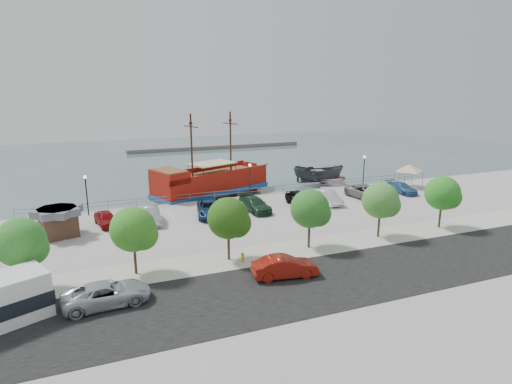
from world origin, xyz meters
name	(u,v)px	position (x,y,z in m)	size (l,w,h in m)	color
ground	(272,223)	(0.00, 0.00, -1.00)	(160.00, 160.00, 0.00)	#3A5052
land_slab	(408,316)	(0.00, -21.00, -0.60)	(100.00, 58.00, 1.20)	#9D9C98
street	(361,274)	(0.00, -16.00, 0.01)	(100.00, 8.00, 0.04)	black
sidewalk	(319,246)	(0.00, -10.00, 0.01)	(100.00, 4.00, 0.05)	beige
seawall_railing	(246,192)	(0.00, 7.80, 0.53)	(50.00, 0.06, 1.00)	slate
far_shore	(216,147)	(10.00, 55.00, -0.60)	(40.00, 3.00, 0.80)	#686059
pirate_ship	(219,182)	(-1.85, 13.00, 0.90)	(18.21, 11.10, 11.35)	#99150B
patrol_boat	(318,176)	(13.19, 13.49, 0.37)	(2.66, 7.07, 2.74)	#373C43
speedboat	(330,180)	(14.98, 12.99, -0.19)	(5.57, 7.80, 1.62)	silver
dock_west	(137,211)	(-12.90, 9.20, -0.79)	(7.40, 2.11, 0.42)	gray
dock_mid	(295,195)	(7.31, 9.20, -0.80)	(7.02, 2.01, 0.40)	gray
dock_east	(346,189)	(15.30, 9.20, -0.80)	(6.95, 1.98, 0.40)	#979693
shed	(58,221)	(-20.51, 0.76, 1.40)	(3.97, 3.97, 2.64)	#4F3123
canopy_tent	(409,164)	(21.76, 4.59, 3.05)	(4.91, 4.91, 3.51)	slate
street_van	(107,294)	(-17.14, -13.91, 0.73)	(2.43, 5.28, 1.47)	#A6ABB1
street_sedan	(285,267)	(-5.25, -14.35, 0.77)	(1.62, 4.66, 1.53)	maroon
fire_hydrant	(243,257)	(-7.15, -10.80, 0.42)	(0.27, 0.27, 0.77)	orange
lamp_post_left	(86,188)	(-18.00, 6.50, 2.94)	(0.36, 0.36, 4.28)	black
lamp_post_mid	(250,175)	(0.00, 6.50, 2.94)	(0.36, 0.36, 4.28)	black
lamp_post_right	(364,166)	(16.00, 6.50, 2.94)	(0.36, 0.36, 4.28)	black
tree_a	(23,244)	(-21.85, -10.07, 3.30)	(3.30, 3.20, 5.00)	#473321
tree_b	(135,231)	(-14.85, -10.07, 3.30)	(3.30, 3.20, 5.00)	#473321
tree_c	(230,219)	(-7.85, -10.07, 3.30)	(3.30, 3.20, 5.00)	#473321
tree_d	(312,210)	(-0.85, -10.07, 3.30)	(3.30, 3.20, 5.00)	#473321
tree_e	(382,202)	(6.15, -10.07, 3.30)	(3.30, 3.20, 5.00)	#473321
tree_f	(444,194)	(13.15, -10.07, 3.30)	(3.30, 3.20, 5.00)	#473321
parked_car_a	(106,218)	(-16.43, 2.36, 0.70)	(1.65, 4.09, 1.39)	maroon
parked_car_b	(151,215)	(-12.31, 1.57, 0.77)	(1.64, 4.70, 1.55)	#AAAAAA
parked_car_c	(210,208)	(-6.21, 1.75, 0.78)	(2.60, 5.64, 1.57)	navy
parked_car_d	(255,204)	(-1.29, 1.60, 0.74)	(2.08, 5.11, 1.48)	#1D3C29
parked_car_e	(300,198)	(4.19, 1.78, 0.82)	(1.95, 4.84, 1.65)	black
parked_car_f	(329,197)	(7.67, 1.30, 0.75)	(1.58, 4.53, 1.49)	silver
parked_car_g	(366,192)	(13.00, 1.57, 0.80)	(2.67, 5.78, 1.61)	gray
parked_car_h	(401,188)	(18.73, 2.23, 0.66)	(1.86, 4.57, 1.33)	#315B90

